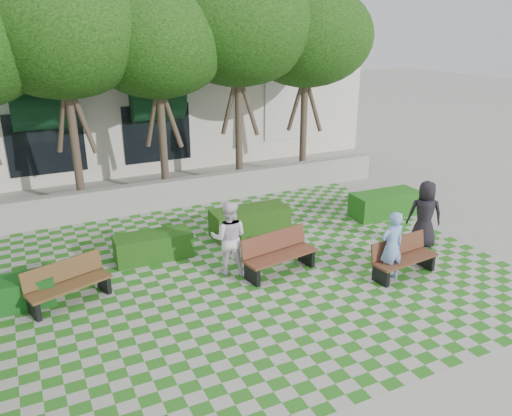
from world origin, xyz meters
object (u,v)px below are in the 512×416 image
bench_east (403,258)px  bench_mid (279,254)px  person_white (229,238)px  bench_west (68,284)px  person_blue (392,246)px  hedge_east (385,204)px  hedge_west (7,294)px  person_dark (425,214)px  hedge_midright (250,221)px  hedge_midleft (153,246)px

bench_east → bench_mid: bearing=145.8°
bench_east → person_white: 4.08m
bench_west → person_blue: bearing=-35.9°
person_blue → hedge_east: bearing=-125.4°
hedge_west → bench_west: bearing=-15.3°
person_dark → hedge_midright: bearing=-1.8°
bench_west → hedge_midright: (5.00, 1.65, -0.06)m
hedge_east → person_blue: bearing=-128.1°
person_blue → person_white: size_ratio=0.93×
bench_east → hedge_west: bearing=158.0°
bench_mid → person_blue: bearing=-43.5°
bench_east → hedge_west: (-8.34, 2.42, -0.11)m
hedge_midleft → bench_west: bearing=-149.0°
bench_west → hedge_west: bench_west is taller
bench_west → hedge_midleft: bearing=12.8°
bench_mid → hedge_east: size_ratio=0.90×
hedge_midright → person_white: 2.43m
hedge_midright → hedge_west: hedge_midright is taller
hedge_midright → hedge_west: (-6.17, -1.33, -0.06)m
hedge_west → person_blue: size_ratio=1.09×
hedge_west → person_dark: bearing=-8.0°
person_white → hedge_east: bearing=-138.6°
bench_east → person_blue: bearing=-179.0°
hedge_east → person_white: 5.95m
hedge_midright → person_blue: bearing=-65.2°
hedge_west → person_white: bearing=-6.7°
bench_west → hedge_midleft: (2.17, 1.30, -0.10)m
person_dark → hedge_midleft: bearing=14.3°
hedge_east → person_blue: (-2.59, -3.29, 0.46)m
hedge_west → bench_east: bearing=-16.2°
bench_mid → person_blue: person_blue is taller
hedge_midright → hedge_midleft: size_ratio=1.15×
hedge_east → person_dark: 2.34m
bench_east → hedge_east: bench_east is taller
hedge_east → person_white: (-5.77, -1.38, 0.52)m
hedge_east → person_dark: person_dark is taller
hedge_midleft → person_white: bearing=-47.7°
hedge_east → hedge_west: size_ratio=1.17×
hedge_west → person_dark: person_dark is taller
hedge_east → person_white: person_white is taller
bench_west → bench_mid: bearing=-27.1°
hedge_midright → hedge_midleft: hedge_midright is taller
bench_west → person_dark: bearing=-25.2°
person_white → hedge_midright: bearing=-99.2°
hedge_midleft → hedge_west: 3.47m
bench_west → person_white: (3.57, -0.24, 0.46)m
bench_mid → hedge_west: 5.88m
person_white → bench_mid: bearing=-176.5°
bench_east → hedge_midleft: bench_east is taller
bench_east → hedge_midleft: (-5.01, 3.41, -0.10)m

